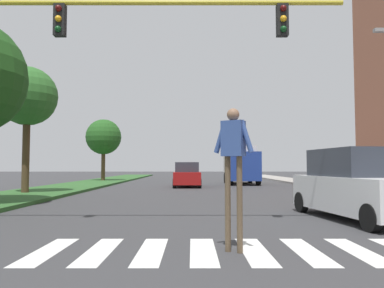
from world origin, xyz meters
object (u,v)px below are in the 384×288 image
(tree_distant, at_px, (105,137))
(traffic_light_gantry, at_px, (63,48))
(truck_box_delivery, at_px, (242,164))
(sedan_midblock, at_px, (188,175))
(pedestrian_performer, at_px, (235,156))
(suv_crossing, at_px, (360,186))
(tree_far, at_px, (29,97))

(tree_distant, height_order, traffic_light_gantry, traffic_light_gantry)
(tree_distant, height_order, truck_box_delivery, tree_distant)
(traffic_light_gantry, relative_size, sedan_midblock, 2.27)
(pedestrian_performer, height_order, suv_crossing, pedestrian_performer)
(pedestrian_performer, bearing_deg, truck_box_delivery, 82.38)
(sedan_midblock, bearing_deg, pedestrian_performer, -86.93)
(tree_far, bearing_deg, suv_crossing, -33.28)
(tree_far, xyz_separation_m, tree_distant, (0.17, 15.96, -0.84))
(suv_crossing, relative_size, truck_box_delivery, 0.78)
(tree_distant, relative_size, traffic_light_gantry, 0.56)
(suv_crossing, bearing_deg, pedestrian_performer, -134.47)
(tree_far, height_order, sedan_midblock, tree_far)
(suv_crossing, distance_m, truck_box_delivery, 20.58)
(tree_distant, distance_m, traffic_light_gantry, 26.34)
(traffic_light_gantry, bearing_deg, sedan_midblock, 80.70)
(tree_distant, relative_size, truck_box_delivery, 0.91)
(traffic_light_gantry, height_order, sedan_midblock, traffic_light_gantry)
(pedestrian_performer, height_order, sedan_midblock, pedestrian_performer)
(sedan_midblock, bearing_deg, traffic_light_gantry, -99.30)
(tree_distant, distance_m, truck_box_delivery, 13.11)
(tree_far, height_order, suv_crossing, tree_far)
(traffic_light_gantry, bearing_deg, truck_box_delivery, 71.69)
(suv_crossing, bearing_deg, truck_box_delivery, 91.71)
(sedan_midblock, bearing_deg, tree_far, -136.22)
(tree_distant, distance_m, pedestrian_performer, 29.96)
(tree_distant, xyz_separation_m, traffic_light_gantry, (4.99, -25.86, 0.26))
(tree_far, relative_size, pedestrian_performer, 2.57)
(traffic_light_gantry, height_order, suv_crossing, traffic_light_gantry)
(tree_distant, xyz_separation_m, sedan_midblock, (7.87, -8.25, -3.35))
(sedan_midblock, xyz_separation_m, truck_box_delivery, (4.37, 4.30, 0.83))
(pedestrian_performer, bearing_deg, suv_crossing, 45.53)
(sedan_midblock, bearing_deg, tree_distant, 133.65)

